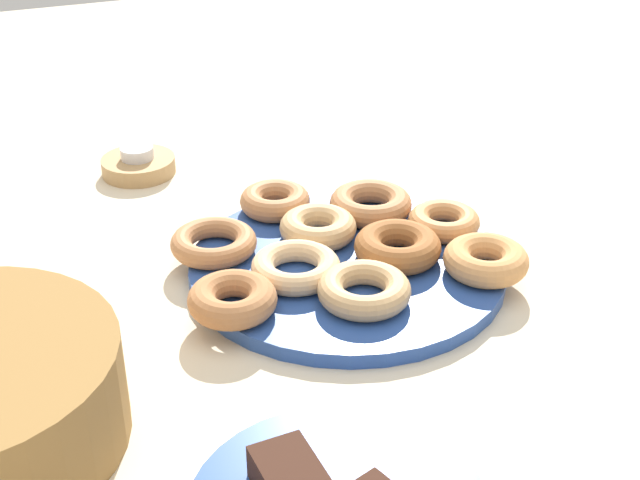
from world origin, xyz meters
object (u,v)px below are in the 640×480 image
(donut_5, at_px, (232,299))
(donut_plate, at_px, (347,266))
(donut_0, at_px, (364,290))
(donut_6, at_px, (398,247))
(donut_8, at_px, (486,260))
(donut_1, at_px, (371,204))
(donut_4, at_px, (444,221))
(donut_9, at_px, (275,201))
(candle_holder, at_px, (139,166))
(tealight, at_px, (137,153))
(brownie_far, at_px, (288,477))
(donut_7, at_px, (296,267))
(donut_3, at_px, (318,227))
(donut_2, at_px, (214,243))

(donut_5, bearing_deg, donut_plate, -71.35)
(donut_0, relative_size, donut_6, 1.00)
(donut_0, distance_m, donut_6, 0.09)
(donut_6, bearing_deg, donut_8, -128.90)
(donut_1, distance_m, donut_4, 0.09)
(donut_5, height_order, donut_9, donut_5)
(candle_holder, height_order, tealight, tealight)
(donut_4, relative_size, brownie_far, 1.41)
(donut_5, distance_m, brownie_far, 0.24)
(donut_4, distance_m, tealight, 0.41)
(candle_holder, bearing_deg, brownie_far, 178.15)
(donut_0, relative_size, donut_1, 0.97)
(donut_1, distance_m, candle_holder, 0.32)
(donut_0, distance_m, brownie_far, 0.25)
(brownie_far, bearing_deg, donut_4, -44.28)
(donut_1, distance_m, donut_7, 0.16)
(donut_4, relative_size, donut_9, 0.98)
(donut_4, xyz_separation_m, donut_6, (-0.03, 0.07, 0.00))
(donut_3, distance_m, donut_4, 0.14)
(donut_2, distance_m, candle_holder, 0.26)
(donut_2, distance_m, donut_5, 0.11)
(donut_3, xyz_separation_m, tealight, (0.27, 0.14, -0.00))
(donut_0, bearing_deg, donut_5, 76.11)
(donut_9, bearing_deg, donut_0, -175.55)
(brownie_far, relative_size, tealight, 1.32)
(donut_plate, relative_size, donut_3, 3.94)
(donut_5, bearing_deg, donut_3, -51.68)
(donut_2, bearing_deg, tealight, 5.94)
(donut_5, height_order, brownie_far, brownie_far)
(donut_5, bearing_deg, donut_2, -7.35)
(donut_4, xyz_separation_m, donut_7, (-0.03, 0.18, -0.00))
(donut_3, bearing_deg, donut_4, -105.32)
(donut_0, height_order, donut_7, donut_0)
(donut_5, bearing_deg, donut_8, -96.20)
(donut_1, height_order, donut_7, donut_1)
(brownie_far, bearing_deg, donut_plate, -30.94)
(brownie_far, distance_m, tealight, 0.60)
(donut_0, bearing_deg, donut_7, 34.79)
(donut_8, height_order, candle_holder, donut_8)
(donut_5, xyz_separation_m, donut_7, (0.03, -0.08, -0.00))
(candle_holder, bearing_deg, donut_1, -138.41)
(donut_plate, height_order, candle_holder, candle_holder)
(donut_5, relative_size, donut_8, 0.98)
(donut_plate, distance_m, donut_1, 0.11)
(donut_2, xyz_separation_m, donut_4, (-0.05, -0.24, 0.00))
(donut_6, height_order, donut_8, same)
(donut_plate, distance_m, donut_0, 0.08)
(donut_7, bearing_deg, donut_3, -37.51)
(donut_1, xyz_separation_m, donut_3, (-0.03, 0.08, 0.00))
(donut_plate, xyz_separation_m, donut_2, (0.07, 0.12, 0.02))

